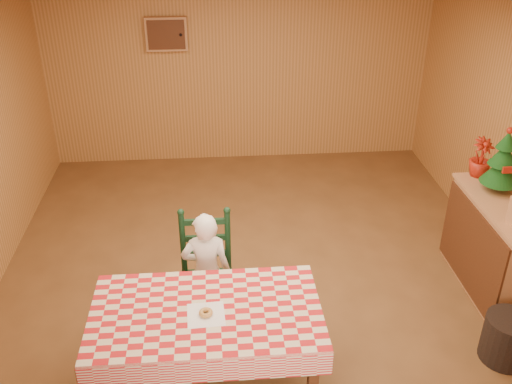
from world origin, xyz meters
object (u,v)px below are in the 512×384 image
(dining_table, at_px, (206,319))
(ladder_chair, at_px, (207,273))
(storage_bin, at_px, (508,339))
(christmas_tree, at_px, (503,162))
(seated_child, at_px, (207,272))
(shelf_unit, at_px, (497,247))

(dining_table, height_order, ladder_chair, ladder_chair)
(storage_bin, bearing_deg, christmas_tree, 75.89)
(ladder_chair, height_order, christmas_tree, christmas_tree)
(ladder_chair, relative_size, christmas_tree, 1.74)
(christmas_tree, bearing_deg, ladder_chair, -169.74)
(dining_table, xyz_separation_m, ladder_chair, (-0.00, 0.79, -0.18))
(dining_table, bearing_deg, seated_child, 90.00)
(storage_bin, bearing_deg, dining_table, -177.05)
(ladder_chair, xyz_separation_m, shelf_unit, (2.68, 0.24, -0.04))
(ladder_chair, bearing_deg, dining_table, -90.00)
(christmas_tree, relative_size, storage_bin, 1.55)
(ladder_chair, distance_m, storage_bin, 2.51)
(ladder_chair, distance_m, shelf_unit, 2.69)
(dining_table, relative_size, christmas_tree, 2.67)
(ladder_chair, xyz_separation_m, seated_child, (0.00, -0.06, 0.06))
(dining_table, relative_size, storage_bin, 4.15)
(shelf_unit, distance_m, christmas_tree, 0.79)
(ladder_chair, bearing_deg, storage_bin, -15.44)
(seated_child, distance_m, storage_bin, 2.50)
(dining_table, distance_m, shelf_unit, 2.88)
(ladder_chair, relative_size, storage_bin, 2.70)
(ladder_chair, height_order, seated_child, seated_child)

